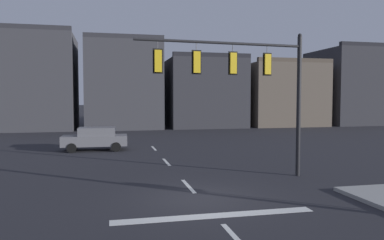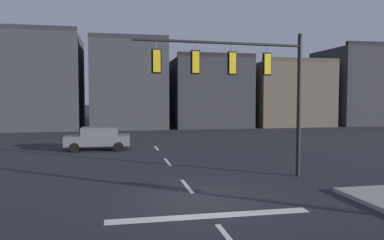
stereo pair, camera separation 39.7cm
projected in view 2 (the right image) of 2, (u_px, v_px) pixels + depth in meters
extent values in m
plane|color=#232328|center=(197.00, 199.00, 13.48)|extent=(400.00, 400.00, 0.00)
cube|color=silver|center=(211.00, 216.00, 11.53)|extent=(6.40, 0.50, 0.01)
cube|color=silver|center=(230.00, 240.00, 9.57)|extent=(0.16, 2.40, 0.01)
cube|color=silver|center=(187.00, 186.00, 15.44)|extent=(0.16, 2.40, 0.01)
cube|color=silver|center=(168.00, 162.00, 21.31)|extent=(0.16, 2.40, 0.01)
cube|color=silver|center=(157.00, 148.00, 27.19)|extent=(0.16, 2.40, 0.01)
cylinder|color=black|center=(299.00, 107.00, 17.23)|extent=(0.20, 0.20, 6.45)
cylinder|color=black|center=(221.00, 43.00, 16.06)|extent=(7.62, 0.66, 0.12)
sphere|color=black|center=(300.00, 35.00, 17.04)|extent=(0.18, 0.18, 0.18)
cylinder|color=#56565B|center=(267.00, 50.00, 16.65)|extent=(0.03, 0.03, 0.35)
cube|color=gold|center=(267.00, 64.00, 16.68)|extent=(0.32, 0.26, 0.90)
sphere|color=red|center=(265.00, 58.00, 16.79)|extent=(0.20, 0.20, 0.20)
sphere|color=#2D2314|center=(265.00, 64.00, 16.81)|extent=(0.20, 0.20, 0.20)
sphere|color=black|center=(265.00, 71.00, 16.82)|extent=(0.20, 0.20, 0.20)
cube|color=black|center=(267.00, 64.00, 16.66)|extent=(0.42, 0.06, 1.02)
cylinder|color=#56565B|center=(232.00, 49.00, 16.21)|extent=(0.03, 0.03, 0.35)
cube|color=gold|center=(232.00, 63.00, 16.24)|extent=(0.32, 0.26, 0.90)
sphere|color=red|center=(231.00, 57.00, 16.35)|extent=(0.20, 0.20, 0.20)
sphere|color=#2D2314|center=(231.00, 64.00, 16.37)|extent=(0.20, 0.20, 0.20)
sphere|color=black|center=(231.00, 70.00, 16.38)|extent=(0.20, 0.20, 0.20)
cube|color=black|center=(232.00, 63.00, 16.22)|extent=(0.42, 0.06, 1.02)
cylinder|color=#56565B|center=(195.00, 47.00, 15.77)|extent=(0.03, 0.03, 0.35)
cube|color=gold|center=(195.00, 62.00, 15.80)|extent=(0.32, 0.26, 0.90)
sphere|color=red|center=(194.00, 56.00, 15.91)|extent=(0.20, 0.20, 0.20)
sphere|color=#2D2314|center=(194.00, 63.00, 15.93)|extent=(0.20, 0.20, 0.20)
sphere|color=black|center=(194.00, 69.00, 15.94)|extent=(0.20, 0.20, 0.20)
cube|color=black|center=(195.00, 62.00, 15.78)|extent=(0.42, 0.06, 1.02)
cylinder|color=#56565B|center=(156.00, 46.00, 15.33)|extent=(0.03, 0.03, 0.35)
cube|color=gold|center=(156.00, 61.00, 15.36)|extent=(0.32, 0.26, 0.90)
sphere|color=red|center=(156.00, 55.00, 15.47)|extent=(0.20, 0.20, 0.20)
sphere|color=#2D2314|center=(156.00, 62.00, 15.49)|extent=(0.20, 0.20, 0.20)
sphere|color=black|center=(156.00, 68.00, 15.50)|extent=(0.20, 0.20, 0.20)
cube|color=black|center=(156.00, 61.00, 15.34)|extent=(0.42, 0.06, 1.02)
cube|color=slate|center=(98.00, 140.00, 26.12)|extent=(4.44, 1.91, 0.70)
cube|color=slate|center=(100.00, 131.00, 26.11)|extent=(2.50, 1.66, 0.56)
cube|color=#2D3842|center=(89.00, 132.00, 25.98)|extent=(0.28, 1.53, 0.47)
cube|color=#2D3842|center=(117.00, 131.00, 26.31)|extent=(0.25, 1.52, 0.46)
cylinder|color=black|center=(75.00, 148.00, 25.05)|extent=(0.65, 0.24, 0.64)
cylinder|color=black|center=(78.00, 145.00, 26.73)|extent=(0.65, 0.24, 0.64)
cylinder|color=black|center=(119.00, 147.00, 25.56)|extent=(0.65, 0.24, 0.64)
cylinder|color=black|center=(119.00, 144.00, 27.23)|extent=(0.65, 0.24, 0.64)
sphere|color=silver|center=(64.00, 141.00, 25.17)|extent=(0.16, 0.16, 0.16)
sphere|color=silver|center=(67.00, 139.00, 26.31)|extent=(0.16, 0.16, 0.16)
cube|color=maroon|center=(129.00, 138.00, 26.49)|extent=(0.07, 1.37, 0.12)
cube|color=#38383D|center=(41.00, 83.00, 44.02)|extent=(9.12, 9.02, 10.85)
cube|color=#2B2B30|center=(32.00, 28.00, 39.57)|extent=(9.12, 0.60, 0.50)
cube|color=#38383D|center=(129.00, 86.00, 45.94)|extent=(8.85, 8.84, 10.23)
cube|color=#2B2B30|center=(129.00, 37.00, 41.59)|extent=(8.85, 0.60, 0.50)
cube|color=#2D2D33|center=(205.00, 94.00, 50.19)|extent=(9.37, 13.35, 8.44)
cube|color=black|center=(217.00, 55.00, 43.69)|extent=(9.37, 0.60, 0.50)
cube|color=brown|center=(281.00, 95.00, 51.56)|extent=(9.97, 11.85, 8.08)
cube|color=#493F35|center=(301.00, 60.00, 45.81)|extent=(9.97, 0.60, 0.50)
cube|color=#2D2D33|center=(359.00, 87.00, 52.63)|extent=(10.15, 9.66, 10.31)
cube|color=black|center=(383.00, 44.00, 47.89)|extent=(10.15, 0.60, 0.50)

